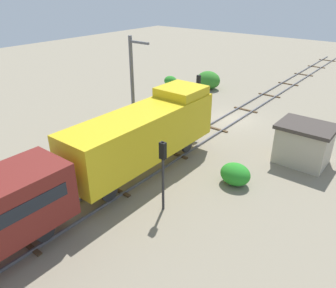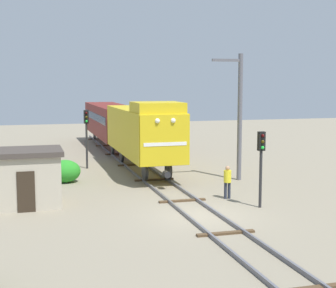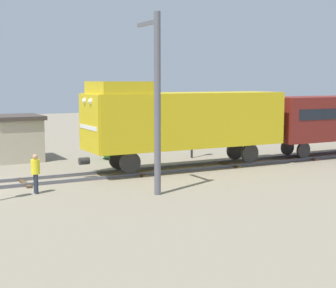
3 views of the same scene
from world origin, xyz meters
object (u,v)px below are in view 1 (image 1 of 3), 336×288
(traffic_signal_near, at_px, (198,87))
(catenary_mast, at_px, (133,84))
(worker_near_track, at_px, (192,112))
(traffic_signal_mid, at_px, (163,164))
(relay_hut, at_px, (304,143))
(locomotive, at_px, (146,131))

(traffic_signal_near, relative_size, catenary_mast, 0.48)
(worker_near_track, xyz_separation_m, catenary_mast, (2.54, 4.50, 3.04))
(traffic_signal_mid, height_order, worker_near_track, traffic_signal_mid)
(relay_hut, bearing_deg, traffic_signal_mid, 67.42)
(locomotive, height_order, catenary_mast, catenary_mast)
(catenary_mast, bearing_deg, traffic_signal_near, -104.62)
(locomotive, distance_m, traffic_signal_mid, 4.24)
(traffic_signal_near, height_order, worker_near_track, traffic_signal_near)
(traffic_signal_mid, distance_m, catenary_mast, 10.71)
(locomotive, height_order, traffic_signal_mid, locomotive)
(relay_hut, bearing_deg, worker_near_track, -7.16)
(locomotive, bearing_deg, traffic_signal_near, -73.39)
(worker_near_track, height_order, catenary_mast, catenary_mast)
(traffic_signal_mid, xyz_separation_m, worker_near_track, (5.80, -11.11, -1.80))
(worker_near_track, bearing_deg, traffic_signal_mid, -171.72)
(locomotive, relative_size, traffic_signal_mid, 2.90)
(locomotive, bearing_deg, worker_near_track, -74.37)
(worker_near_track, distance_m, catenary_mast, 6.00)
(traffic_signal_mid, bearing_deg, relay_hut, -112.58)
(traffic_signal_near, height_order, traffic_signal_mid, traffic_signal_mid)
(catenary_mast, xyz_separation_m, relay_hut, (-12.44, -3.26, -2.65))
(traffic_signal_mid, distance_m, worker_near_track, 12.66)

